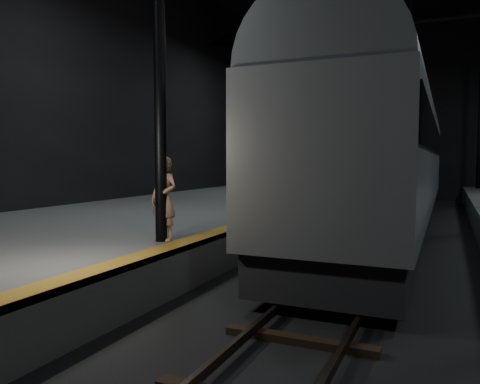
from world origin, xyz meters
The scene contains 6 objects.
ground centered at (0.00, 0.00, 0.00)m, with size 44.00×44.00×0.00m, color black.
platform_left centered at (-7.50, 0.00, 0.50)m, with size 9.00×43.80×1.00m, color #555552.
tactile_strip centered at (-3.25, 0.00, 1.00)m, with size 0.50×43.80×0.01m, color olive.
track centered at (0.00, 0.00, 0.07)m, with size 2.40×43.00×0.24m.
train centered at (0.00, 5.60, 3.25)m, with size 3.26×21.78×5.82m.
woman centered at (-3.80, -3.88, 1.94)m, with size 0.69×0.45×1.89m, color #A67F65.
Camera 1 is at (1.99, -12.74, 2.82)m, focal length 35.00 mm.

